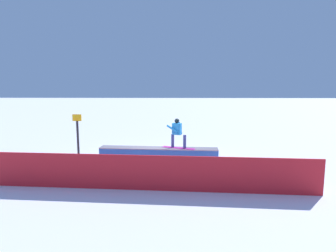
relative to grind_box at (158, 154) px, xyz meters
name	(u,v)px	position (x,y,z in m)	size (l,w,h in m)	color
ground_plane	(158,159)	(0.00, 0.00, -0.26)	(120.00, 120.00, 0.00)	white
grind_box	(158,154)	(0.00, 0.00, 0.00)	(5.60, 1.00, 0.57)	#2D60B6
snowboarder	(177,132)	(-0.89, 0.04, 1.06)	(1.59, 0.83, 1.39)	#C82498
safety_fence	(152,173)	(0.00, 4.01, 0.34)	(11.04, 0.06, 1.21)	red
trail_marker	(78,137)	(3.57, 0.68, 0.92)	(0.40, 0.10, 2.21)	#262628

